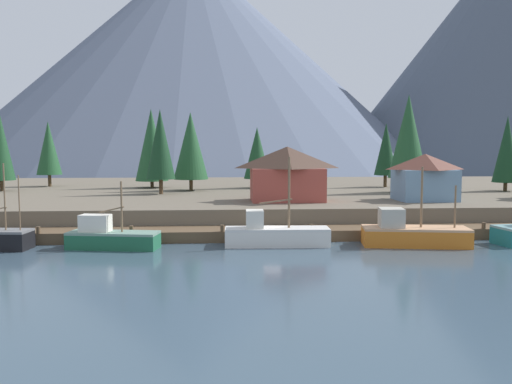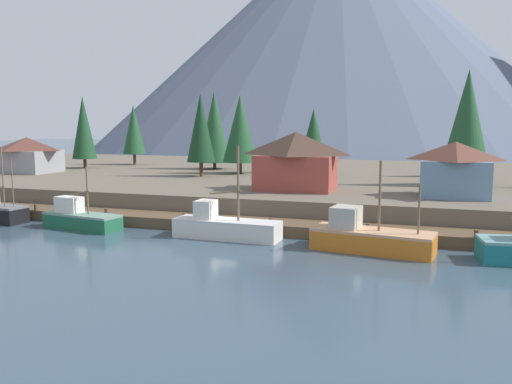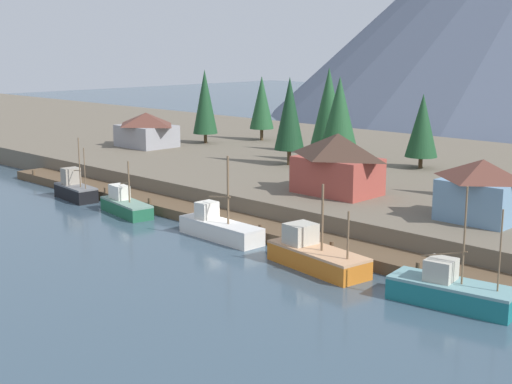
% 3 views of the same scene
% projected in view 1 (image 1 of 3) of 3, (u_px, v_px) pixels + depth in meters
% --- Properties ---
extents(ground_plane, '(400.00, 400.00, 1.00)m').
position_uv_depth(ground_plane, '(254.00, 218.00, 66.48)').
color(ground_plane, '#384C5B').
extents(dock, '(80.00, 4.00, 1.60)m').
position_uv_depth(dock, '(265.00, 233.00, 48.49)').
color(dock, brown).
rests_on(dock, ground_plane).
extents(shoreline_bank, '(400.00, 56.00, 2.50)m').
position_uv_depth(shoreline_bank, '(249.00, 196.00, 78.27)').
color(shoreline_bank, '#665B4C').
rests_on(shoreline_bank, ground_plane).
extents(mountain_west_peak, '(169.50, 169.50, 77.78)m').
position_uv_depth(mountain_west_peak, '(193.00, 63.00, 186.85)').
color(mountain_west_peak, slate).
rests_on(mountain_west_peak, ground_plane).
extents(fishing_boat_green, '(7.83, 3.56, 5.67)m').
position_uv_depth(fishing_boat_green, '(111.00, 237.00, 43.75)').
color(fishing_boat_green, '#1E5B3D').
rests_on(fishing_boat_green, ground_plane).
extents(fishing_boat_white, '(9.03, 2.82, 7.68)m').
position_uv_depth(fishing_boat_white, '(275.00, 235.00, 44.98)').
color(fishing_boat_white, silver).
rests_on(fishing_boat_white, ground_plane).
extents(fishing_boat_orange, '(9.26, 4.34, 6.83)m').
position_uv_depth(fishing_boat_orange, '(412.00, 234.00, 44.97)').
color(fishing_boat_orange, '#CC6B1E').
rests_on(fishing_boat_orange, ground_plane).
extents(house_blue, '(6.52, 5.40, 5.27)m').
position_uv_depth(house_blue, '(425.00, 177.00, 58.91)').
color(house_blue, '#6689A8').
rests_on(house_blue, shoreline_bank).
extents(house_red, '(8.37, 5.70, 6.09)m').
position_uv_depth(house_red, '(287.00, 173.00, 58.28)').
color(house_red, '#9E4238').
rests_on(house_red, shoreline_bank).
extents(conifer_near_left, '(3.78, 3.78, 10.00)m').
position_uv_depth(conifer_near_left, '(49.00, 148.00, 80.17)').
color(conifer_near_left, '#4C3823').
rests_on(conifer_near_left, shoreline_bank).
extents(conifer_near_right, '(5.04, 5.04, 12.93)m').
position_uv_depth(conifer_near_right, '(408.00, 136.00, 68.54)').
color(conifer_near_right, '#4C3823').
rests_on(conifer_near_right, shoreline_bank).
extents(conifer_mid_left, '(3.59, 3.59, 10.33)m').
position_uv_depth(conifer_mid_left, '(507.00, 149.00, 71.43)').
color(conifer_mid_left, '#4C3823').
rests_on(conifer_mid_left, shoreline_bank).
extents(conifer_mid_right, '(3.72, 3.72, 11.12)m').
position_uv_depth(conifer_mid_right, '(0.00, 145.00, 71.48)').
color(conifer_mid_right, '#4C3823').
rests_on(conifer_mid_right, shoreline_bank).
extents(conifer_back_left, '(3.42, 3.42, 9.71)m').
position_uv_depth(conifer_back_left, '(386.00, 149.00, 79.00)').
color(conifer_back_left, '#4C3823').
rests_on(conifer_back_left, shoreline_bank).
extents(conifer_back_right, '(3.74, 3.74, 10.89)m').
position_uv_depth(conifer_back_right, '(160.00, 144.00, 66.80)').
color(conifer_back_right, '#4C3823').
rests_on(conifer_back_right, shoreline_bank).
extents(conifer_centre, '(4.86, 4.86, 11.76)m').
position_uv_depth(conifer_centre, '(151.00, 145.00, 77.51)').
color(conifer_centre, '#4C3823').
rests_on(conifer_centre, shoreline_bank).
extents(conifer_far_left, '(3.91, 3.91, 8.99)m').
position_uv_depth(conifer_far_left, '(257.00, 153.00, 76.98)').
color(conifer_far_left, '#4C3823').
rests_on(conifer_far_left, shoreline_bank).
extents(conifer_far_right, '(4.83, 4.83, 10.89)m').
position_uv_depth(conifer_far_right, '(191.00, 146.00, 72.40)').
color(conifer_far_right, '#4C3823').
rests_on(conifer_far_right, shoreline_bank).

